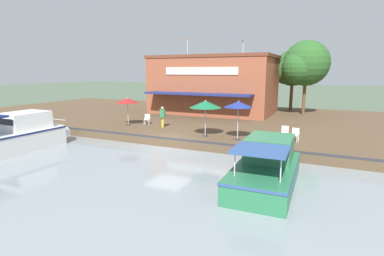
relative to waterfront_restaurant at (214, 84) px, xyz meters
The scene contains 15 objects.
ground_plane 14.53m from the waterfront_restaurant, ahead, with size 220.00×220.00×0.00m, color #4C5B47.
quay_deck 4.91m from the waterfront_restaurant, 36.46° to the left, with size 22.00×56.00×0.60m, color brown.
quay_edge_fender 14.28m from the waterfront_restaurant, ahead, with size 0.20×50.40×0.10m, color #2D2D33.
waterfront_restaurant is the anchor object (origin of this frame).
patio_umbrella_mid_patio_left 11.15m from the waterfront_restaurant, 18.59° to the right, with size 1.88×1.88×2.29m.
patio_umbrella_far_corner 13.58m from the waterfront_restaurant, 27.59° to the left, with size 1.87×1.87×2.55m.
patio_umbrella_by_entrance 12.56m from the waterfront_restaurant, 18.38° to the left, with size 2.18×2.18×2.49m.
cafe_chair_beside_entrance 14.06m from the waterfront_restaurant, 40.87° to the left, with size 0.50×0.50×0.85m.
cafe_chair_facing_river 14.86m from the waterfront_restaurant, 41.67° to the left, with size 0.50×0.50×0.85m.
cafe_chair_back_row_seat 10.11m from the waterfront_restaurant, 13.90° to the right, with size 0.57×0.57×0.85m.
person_mid_patio 10.38m from the waterfront_restaurant, ahead, with size 0.47×0.47×1.66m.
motorboat_nearest_quay 19.50m from the waterfront_restaurant, 18.12° to the right, with size 7.59×2.61×2.44m.
motorboat_fourth_along 19.94m from the waterfront_restaurant, 28.04° to the left, with size 6.52×2.60×2.00m.
tree_behind_restaurant 9.38m from the waterfront_restaurant, 102.27° to the left, with size 4.77×4.54×7.50m.
tree_downstream_bank 9.17m from the waterfront_restaurant, 125.74° to the left, with size 4.26×4.06×6.84m.
Camera 1 is at (16.67, 9.47, 4.95)m, focal length 28.00 mm.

